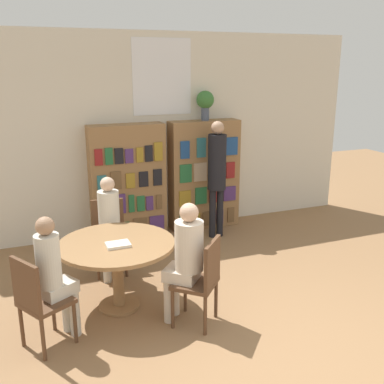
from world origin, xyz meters
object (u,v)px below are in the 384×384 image
Objects in this scene: flower_vase at (205,102)px; reading_table at (117,253)px; bookshelf_right at (204,175)px; seated_reader_right at (185,255)px; chair_near_camera at (38,298)px; chair_far_side at (202,278)px; seated_reader_back at (55,273)px; bookshelf_left at (128,182)px; librarian_standing at (217,168)px; chair_left_side at (109,232)px; seated_reader_left at (110,222)px.

reading_table is (-1.86, -2.01, -1.36)m from flower_vase.
seated_reader_right is at bearing -116.76° from bookshelf_right.
seated_reader_right is at bearing 58.28° from chair_near_camera.
bookshelf_right is at bearing 103.11° from chair_near_camera.
seated_reader_right is at bearing 90.00° from chair_far_side.
chair_near_camera is (-0.82, -0.47, -0.12)m from reading_table.
bookshelf_left is at bearing 122.07° from seated_reader_back.
seated_reader_back is at bearing 125.66° from seated_reader_right.
librarian_standing reaches higher than chair_far_side.
seated_reader_back is (-2.51, -2.39, -1.30)m from flower_vase.
chair_left_side is 0.72× the size of seated_reader_right.
bookshelf_left reaches higher than chair_near_camera.
chair_left_side is at bearing -90.00° from seated_reader_left.
flower_vase reaches higher than chair_near_camera.
flower_vase is at bearing 0.22° from bookshelf_left.
chair_far_side is 2.48m from librarian_standing.
seated_reader_left is 1.36m from seated_reader_back.
flower_vase is 0.36× the size of seated_reader_back.
chair_left_side is 1.69m from chair_far_side.
librarian_standing is at bearing -91.16° from bookshelf_right.
chair_left_side is 0.52× the size of librarian_standing.
seated_reader_right is 1.24m from seated_reader_back.
bookshelf_left is at bearing -106.97° from seated_reader_left.
seated_reader_back is at bearing 63.14° from seated_reader_left.
seated_reader_right is (0.49, -1.28, 0.02)m from seated_reader_left.
seated_reader_left is at bearing 117.14° from seated_reader_back.
seated_reader_back is (-0.76, -1.32, 0.18)m from chair_left_side.
chair_left_side is at bearing -162.01° from librarian_standing.
bookshelf_left reaches higher than seated_reader_back.
chair_near_camera is 0.52× the size of librarian_standing.
bookshelf_left is at bearing 44.09° from chair_far_side.
librarian_standing is (1.13, 2.14, 0.55)m from chair_far_side.
seated_reader_left is 0.71× the size of librarian_standing.
seated_reader_right reaches higher than chair_near_camera.
bookshelf_left is 2.88m from chair_near_camera.
seated_reader_back is (-2.50, -2.38, -0.16)m from bookshelf_right.
bookshelf_right is 2.90m from chair_far_side.
bookshelf_right is 1.14m from flower_vase.
seated_reader_left is at bearing 113.90° from chair_near_camera.
seated_reader_left is (-1.77, -1.25, -1.28)m from flower_vase.
seated_reader_right is at bearing -42.24° from reading_table.
seated_reader_right is at bearing 114.00° from chair_left_side.
reading_table is at bearing 90.00° from seated_reader_right.
seated_reader_left reaches higher than chair_left_side.
flower_vase is 2.53m from chair_left_side.
bookshelf_left is at bearing 179.99° from bookshelf_right.
seated_reader_left is (0.91, 1.23, 0.20)m from chair_near_camera.
seated_reader_left is at bearing 66.10° from chair_far_side.
reading_table is 1.34× the size of chair_far_side.
seated_reader_back is at bearing -136.41° from bookshelf_right.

